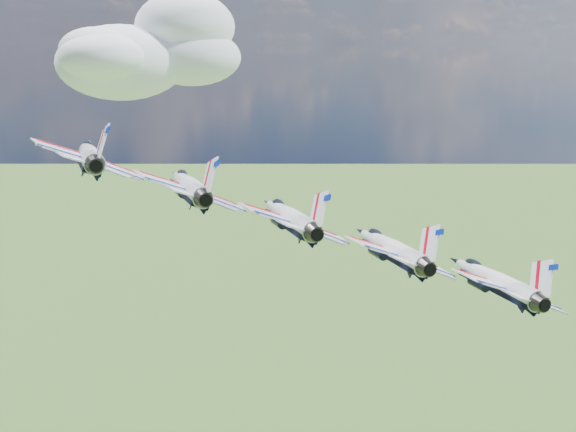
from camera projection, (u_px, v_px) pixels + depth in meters
cloud_far at (135, 45)px, 243.43m from camera, size 70.43×55.34×27.67m
jet_0 at (89, 154)px, 74.27m from camera, size 15.96×18.89×8.66m
jet_1 at (188, 185)px, 73.78m from camera, size 15.96×18.89×8.66m
jet_2 at (288, 216)px, 73.30m from camera, size 15.96×18.89×8.66m
jet_3 at (390, 247)px, 72.81m from camera, size 15.96×18.89×8.66m
jet_4 at (492, 279)px, 72.33m from camera, size 15.96×18.89×8.66m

